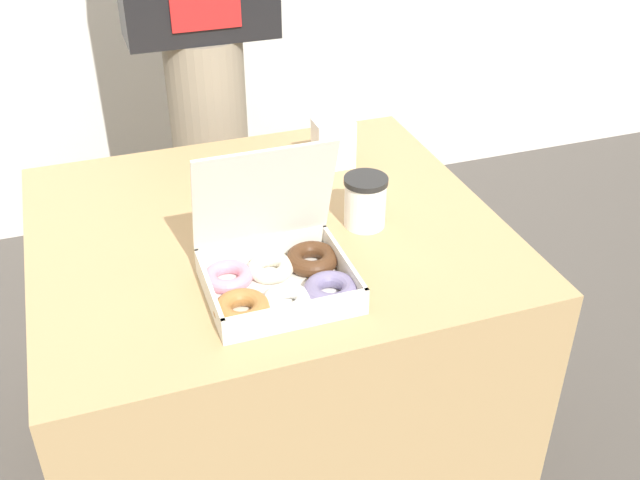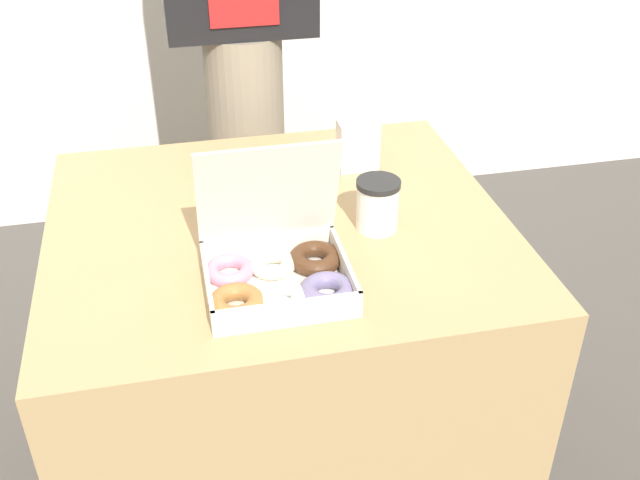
# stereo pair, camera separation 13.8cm
# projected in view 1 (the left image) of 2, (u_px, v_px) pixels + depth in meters

# --- Properties ---
(ground_plane) EXTENTS (14.00, 14.00, 0.00)m
(ground_plane) POSITION_uv_depth(u_px,v_px,m) (276.00, 451.00, 2.01)
(ground_plane) COLOR #4C4742
(table) EXTENTS (0.99, 0.89, 0.72)m
(table) POSITION_uv_depth(u_px,v_px,m) (271.00, 350.00, 1.82)
(table) COLOR tan
(table) RESTS_ON ground_plane
(donut_box) EXTENTS (0.30, 0.25, 0.28)m
(donut_box) POSITION_uv_depth(u_px,v_px,m) (279.00, 273.00, 1.40)
(donut_box) COLOR white
(donut_box) RESTS_ON table
(coffee_cup) EXTENTS (0.09, 0.09, 0.11)m
(coffee_cup) POSITION_uv_depth(u_px,v_px,m) (365.00, 201.00, 1.59)
(coffee_cup) COLOR white
(coffee_cup) RESTS_ON table
(napkin_holder) EXTENTS (0.10, 0.06, 0.12)m
(napkin_holder) POSITION_uv_depth(u_px,v_px,m) (333.00, 144.00, 1.82)
(napkin_holder) COLOR silver
(napkin_holder) RESTS_ON table
(person_customer) EXTENTS (0.41, 0.23, 1.72)m
(person_customer) POSITION_uv_depth(u_px,v_px,m) (201.00, 31.00, 2.07)
(person_customer) COLOR gray
(person_customer) RESTS_ON ground_plane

